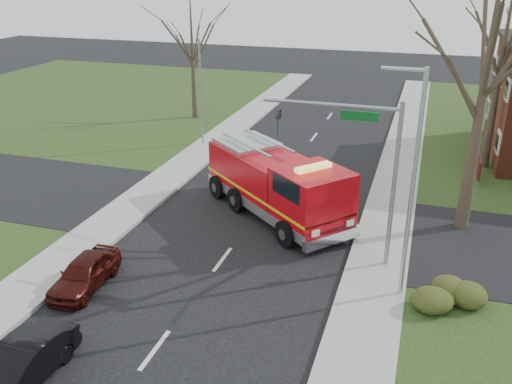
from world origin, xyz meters
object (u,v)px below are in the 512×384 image
(fire_engine, at_px, (278,186))
(parked_car_gray, at_px, (20,366))
(parked_car_maroon, at_px, (85,273))
(traffic_signal_mast, at_px, (362,154))

(fire_engine, xyz_separation_m, parked_car_gray, (-3.95, -13.35, -0.90))
(fire_engine, relative_size, parked_car_maroon, 2.32)
(fire_engine, height_order, parked_car_gray, fire_engine)
(fire_engine, distance_m, parked_car_gray, 13.95)
(traffic_signal_mast, bearing_deg, parked_car_gray, -129.19)
(parked_car_maroon, bearing_deg, parked_car_gray, -78.85)
(traffic_signal_mast, height_order, fire_engine, traffic_signal_mast)
(traffic_signal_mast, xyz_separation_m, parked_car_gray, (-8.16, -10.02, -4.06))
(fire_engine, bearing_deg, traffic_signal_mast, -88.06)
(fire_engine, distance_m, parked_car_maroon, 9.85)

